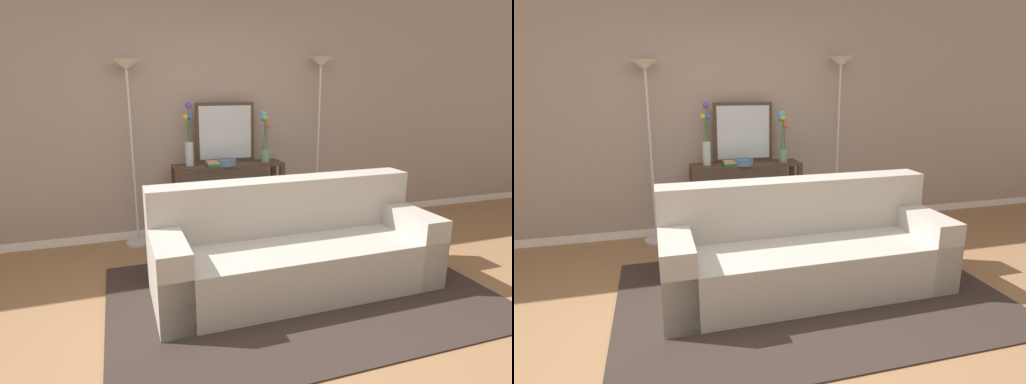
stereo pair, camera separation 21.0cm
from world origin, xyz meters
TOP-DOWN VIEW (x-y plane):
  - ground_plane at (0.00, 0.00)m, footprint 16.00×16.00m
  - back_wall at (0.00, 2.38)m, footprint 12.00×0.15m
  - area_rug at (0.46, 0.57)m, footprint 3.01×1.97m
  - couch at (0.46, 0.73)m, footprint 2.32×0.86m
  - console_table at (0.25, 2.05)m, footprint 1.19×0.32m
  - floor_lamp_left at (-0.72, 2.15)m, footprint 0.28×0.28m
  - floor_lamp_right at (1.37, 2.15)m, footprint 0.28×0.28m
  - wall_mirror at (0.26, 2.17)m, footprint 0.65×0.02m
  - vase_tall_flowers at (-0.16, 2.07)m, footprint 0.11×0.11m
  - vase_short_flowers at (0.66, 2.03)m, footprint 0.12×0.13m
  - fruit_bowl at (0.21, 1.96)m, footprint 0.21×0.21m
  - book_stack at (0.09, 1.97)m, footprint 0.19×0.16m
  - book_row_under_console at (0.01, 2.05)m, footprint 0.46×0.17m

SIDE VIEW (x-z plane):
  - ground_plane at x=0.00m, z-range -0.02..0.00m
  - area_rug at x=0.46m, z-range 0.00..0.01m
  - book_row_under_console at x=0.01m, z-range -0.01..0.12m
  - couch at x=0.46m, z-range -0.12..0.76m
  - console_table at x=0.25m, z-range 0.14..0.97m
  - book_stack at x=0.09m, z-range 0.83..0.88m
  - fruit_bowl at x=0.21m, z-range 0.83..0.90m
  - vase_short_flowers at x=0.66m, z-range 0.81..1.36m
  - vase_tall_flowers at x=-0.16m, z-range 0.76..1.41m
  - wall_mirror at x=0.26m, z-range 0.83..1.47m
  - back_wall at x=0.00m, z-range 0.00..2.90m
  - floor_lamp_left at x=-0.72m, z-range 0.54..2.43m
  - floor_lamp_right at x=1.37m, z-range 0.56..2.50m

